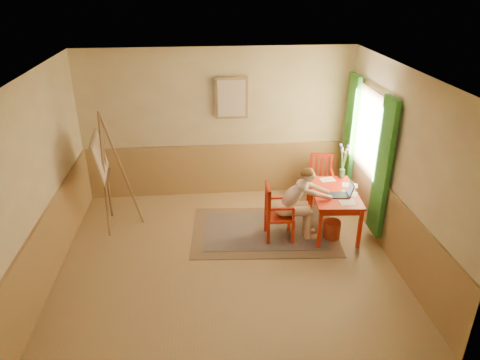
{
  "coord_description": "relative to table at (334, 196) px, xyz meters",
  "views": [
    {
      "loc": [
        -0.33,
        -5.55,
        3.95
      ],
      "look_at": [
        0.25,
        0.55,
        1.05
      ],
      "focal_mm": 32.94,
      "sensor_mm": 36.0,
      "label": 1
    }
  ],
  "objects": [
    {
      "name": "wastebasket",
      "position": [
        -0.06,
        -0.25,
        -0.48
      ],
      "size": [
        0.31,
        0.31,
        0.3
      ],
      "primitive_type": "cylinder",
      "rotation": [
        0.0,
        0.0,
        0.13
      ],
      "color": "#C3422C",
      "rests_on": "room"
    },
    {
      "name": "papers",
      "position": [
        0.16,
        0.04,
        0.09
      ],
      "size": [
        0.6,
        1.05,
        0.0
      ],
      "color": "white",
      "rests_on": "table"
    },
    {
      "name": "chair_back",
      "position": [
        0.06,
        0.99,
        -0.17
      ],
      "size": [
        0.47,
        0.48,
        0.93
      ],
      "color": "red",
      "rests_on": "room"
    },
    {
      "name": "window",
      "position": [
        0.61,
        0.43,
        0.71
      ],
      "size": [
        0.12,
        2.01,
        2.2
      ],
      "color": "white",
      "rests_on": "room"
    },
    {
      "name": "table",
      "position": [
        0.0,
        0.0,
        0.0
      ],
      "size": [
        0.81,
        1.25,
        0.72
      ],
      "color": "red",
      "rests_on": "room"
    },
    {
      "name": "laptop",
      "position": [
        0.09,
        -0.16,
        0.13
      ],
      "size": [
        0.37,
        0.23,
        0.22
      ],
      "color": "#1E2338",
      "rests_on": "table"
    },
    {
      "name": "chair_left",
      "position": [
        -0.97,
        -0.17,
        -0.15
      ],
      "size": [
        0.45,
        0.43,
        0.95
      ],
      "color": "red",
      "rests_on": "room"
    },
    {
      "name": "rug",
      "position": [
        -1.13,
        0.04,
        -0.62
      ],
      "size": [
        2.51,
        1.76,
        0.02
      ],
      "color": "#8C7251",
      "rests_on": "room"
    },
    {
      "name": "figure",
      "position": [
        -0.65,
        -0.17,
        0.04
      ],
      "size": [
        0.91,
        0.39,
        1.22
      ],
      "color": "beige",
      "rests_on": "room"
    },
    {
      "name": "room",
      "position": [
        -1.81,
        -0.67,
        0.77
      ],
      "size": [
        5.04,
        4.54,
        2.84
      ],
      "color": "#A78251",
      "rests_on": "ground"
    },
    {
      "name": "vase",
      "position": [
        0.28,
        0.52,
        0.36
      ],
      "size": [
        0.24,
        0.3,
        0.6
      ],
      "color": "#3F724C",
      "rests_on": "table"
    },
    {
      "name": "easel",
      "position": [
        -3.72,
        0.49,
        0.57
      ],
      "size": [
        0.71,
        0.91,
        2.03
      ],
      "color": "brown",
      "rests_on": "room"
    },
    {
      "name": "wall_portrait",
      "position": [
        -1.56,
        1.53,
        1.27
      ],
      "size": [
        0.6,
        0.05,
        0.76
      ],
      "color": "#91744B",
      "rests_on": "room"
    },
    {
      "name": "wainscot",
      "position": [
        -1.81,
        0.13,
        -0.13
      ],
      "size": [
        5.0,
        4.5,
        1.0
      ],
      "color": "#AE834C",
      "rests_on": "room"
    }
  ]
}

